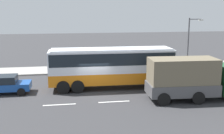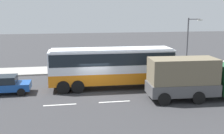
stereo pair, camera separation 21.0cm
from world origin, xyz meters
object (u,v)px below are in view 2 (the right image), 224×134
(street_lamp, at_px, (189,39))
(car_blue_saloon, at_px, (3,84))
(cargo_truck, at_px, (194,78))
(pedestrian_at_crossing, at_px, (136,59))
(pedestrian_near_curb, at_px, (66,62))
(coach_bus, at_px, (112,64))

(street_lamp, bearing_deg, car_blue_saloon, -160.39)
(cargo_truck, bearing_deg, pedestrian_at_crossing, 98.31)
(pedestrian_near_curb, distance_m, pedestrian_at_crossing, 8.47)
(street_lamp, bearing_deg, coach_bus, -146.95)
(pedestrian_near_curb, height_order, street_lamp, street_lamp)
(cargo_truck, bearing_deg, coach_bus, 146.10)
(cargo_truck, relative_size, pedestrian_near_curb, 4.57)
(cargo_truck, distance_m, street_lamp, 12.10)
(coach_bus, relative_size, pedestrian_at_crossing, 7.09)
(pedestrian_at_crossing, relative_size, street_lamp, 0.27)
(car_blue_saloon, relative_size, pedestrian_at_crossing, 2.78)
(coach_bus, distance_m, cargo_truck, 7.10)
(cargo_truck, xyz_separation_m, pedestrian_near_curb, (-9.57, 11.39, -0.64))
(pedestrian_near_curb, xyz_separation_m, street_lamp, (14.28, -0.39, 2.44))
(cargo_truck, bearing_deg, pedestrian_near_curb, 132.94)
(coach_bus, bearing_deg, car_blue_saloon, -177.52)
(coach_bus, relative_size, street_lamp, 1.89)
(coach_bus, distance_m, pedestrian_near_curb, 8.21)
(car_blue_saloon, bearing_deg, pedestrian_near_curb, 55.00)
(pedestrian_at_crossing, bearing_deg, pedestrian_near_curb, 110.86)
(car_blue_saloon, relative_size, pedestrian_near_curb, 2.60)
(pedestrian_at_crossing, bearing_deg, street_lamp, -92.66)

